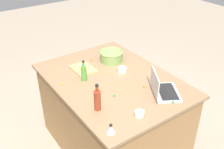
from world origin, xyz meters
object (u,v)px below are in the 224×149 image
(bottle_olive, at_px, (84,73))
(ramekin_small, at_px, (122,70))
(bottle_soy, at_px, (97,100))
(mixing_bowl_large, at_px, (111,56))
(laptop, at_px, (162,89))
(cutting_board, at_px, (83,69))
(kitchen_timer, at_px, (111,129))
(butter_stick_right, at_px, (82,68))
(butter_stick_left, at_px, (84,66))
(ramekin_medium, at_px, (139,114))

(bottle_olive, bearing_deg, ramekin_small, -100.60)
(bottle_soy, bearing_deg, mixing_bowl_large, -42.41)
(laptop, distance_m, bottle_olive, 0.77)
(cutting_board, distance_m, kitchen_timer, 0.99)
(mixing_bowl_large, height_order, bottle_soy, bottle_soy)
(mixing_bowl_large, relative_size, butter_stick_right, 2.37)
(laptop, distance_m, kitchen_timer, 0.69)
(butter_stick_left, distance_m, ramekin_medium, 0.94)
(mixing_bowl_large, height_order, bottle_olive, bottle_olive)
(ramekin_medium, bearing_deg, butter_stick_left, -1.55)
(laptop, bearing_deg, bottle_soy, 76.87)
(bottle_soy, xyz_separation_m, cutting_board, (0.65, -0.23, -0.09))
(butter_stick_left, bearing_deg, butter_stick_right, 124.14)
(butter_stick_right, relative_size, kitchen_timer, 1.43)
(laptop, xyz_separation_m, bottle_olive, (0.61, 0.47, 0.04))
(laptop, height_order, kitchen_timer, laptop)
(cutting_board, height_order, ramekin_small, ramekin_small)
(laptop, distance_m, ramekin_medium, 0.40)
(ramekin_small, bearing_deg, butter_stick_right, 53.34)
(mixing_bowl_large, bearing_deg, cutting_board, 89.91)
(mixing_bowl_large, distance_m, kitchen_timer, 1.16)
(ramekin_medium, bearing_deg, kitchen_timer, 95.36)
(bottle_olive, bearing_deg, butter_stick_right, -22.26)
(cutting_board, relative_size, kitchen_timer, 3.60)
(laptop, height_order, bottle_soy, bottle_soy)
(laptop, bearing_deg, kitchen_timer, 102.77)
(ramekin_medium, bearing_deg, ramekin_small, -25.86)
(ramekin_medium, bearing_deg, mixing_bowl_large, -21.70)
(butter_stick_left, bearing_deg, mixing_bowl_large, -93.29)
(mixing_bowl_large, bearing_deg, laptop, -179.32)
(ramekin_small, distance_m, ramekin_medium, 0.73)
(bottle_soy, bearing_deg, butter_stick_right, -18.20)
(ramekin_medium, relative_size, kitchen_timer, 1.05)
(laptop, distance_m, ramekin_small, 0.53)
(cutting_board, xyz_separation_m, butter_stick_left, (0.02, -0.02, 0.03))
(laptop, relative_size, butter_stick_left, 3.45)
(laptop, height_order, butter_stick_right, laptop)
(ramekin_small, bearing_deg, mixing_bowl_large, -10.25)
(laptop, relative_size, mixing_bowl_large, 1.46)
(mixing_bowl_large, distance_m, ramekin_small, 0.27)
(ramekin_small, distance_m, kitchen_timer, 0.92)
(bottle_soy, bearing_deg, bottle_olive, -16.63)
(butter_stick_left, distance_m, kitchen_timer, 1.02)
(butter_stick_right, xyz_separation_m, ramekin_small, (-0.25, -0.34, -0.01))
(bottle_soy, xyz_separation_m, kitchen_timer, (-0.29, 0.07, -0.06))
(butter_stick_left, height_order, kitchen_timer, kitchen_timer)
(mixing_bowl_large, xyz_separation_m, bottle_soy, (-0.65, 0.60, 0.04))
(bottle_olive, bearing_deg, bottle_soy, 163.37)
(bottle_olive, bearing_deg, kitchen_timer, 164.64)
(cutting_board, distance_m, butter_stick_left, 0.04)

